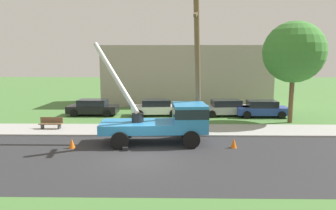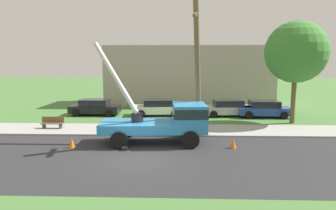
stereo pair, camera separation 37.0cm
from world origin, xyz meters
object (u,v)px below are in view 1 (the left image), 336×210
Objects in this scene: utility_truck at (168,120)px; park_bench at (51,123)px; parked_sedan_blue at (262,109)px; roadside_tree_near at (294,52)px; parked_sedan_white at (156,108)px; traffic_cone_behind at (72,143)px; parked_sedan_black at (93,107)px; traffic_cone_ahead at (234,143)px; leaning_utility_pole at (198,68)px; parked_sedan_silver at (226,108)px.

utility_truck is 4.32× the size of park_bench.
roadside_tree_near reaches higher than parked_sedan_blue.
traffic_cone_behind is at bearing -111.85° from parked_sedan_white.
parked_sedan_black is 17.36m from roadside_tree_near.
utility_truck is at bearing -82.55° from parked_sedan_white.
parked_sedan_black is (-10.59, 10.17, 0.43)m from traffic_cone_ahead.
leaning_utility_pole is 4.94m from traffic_cone_ahead.
park_bench is 0.20× the size of roadside_tree_near.
roadside_tree_near is at bearing 9.13° from park_bench.
leaning_utility_pole reaches higher than parked_sedan_blue.
parked_sedan_black is at bearing 75.96° from park_bench.
leaning_utility_pole is at bearing 15.99° from traffic_cone_behind.
leaning_utility_pole reaches higher than parked_sedan_black.
utility_truck is 12.35× the size of traffic_cone_ahead.
park_bench is at bearing 123.04° from traffic_cone_behind.
park_bench is at bearing 158.29° from utility_truck.
parked_sedan_white is (-4.94, 10.16, 0.43)m from traffic_cone_ahead.
parked_sedan_silver is (10.38, 10.35, 0.43)m from traffic_cone_behind.
traffic_cone_behind is at bearing -56.96° from park_bench.
parked_sedan_blue reaches higher than traffic_cone_behind.
traffic_cone_behind is 0.12× the size of parked_sedan_white.
parked_sedan_silver is 0.58× the size of roadside_tree_near.
roadside_tree_near is (9.57, 6.19, 4.08)m from utility_truck.
park_bench is (-1.47, -5.87, -0.25)m from parked_sedan_black.
utility_truck reaches higher than traffic_cone_behind.
roadside_tree_near is (16.42, -2.99, 4.78)m from parked_sedan_black.
park_bench is (-13.33, -5.82, -0.25)m from parked_sedan_silver.
parked_sedan_black is (-1.48, 10.40, 0.43)m from traffic_cone_behind.
parked_sedan_blue is (3.02, -0.46, 0.00)m from parked_sedan_silver.
parked_sedan_silver is at bearing 23.59° from park_bench.
parked_sedan_white is 1.00× the size of parked_sedan_silver.
parked_sedan_white is at bearing 68.15° from traffic_cone_behind.
traffic_cone_behind is at bearing -143.56° from parked_sedan_blue.
parked_sedan_black is (-8.64, 8.35, -3.72)m from leaning_utility_pole.
parked_sedan_white reaches higher than traffic_cone_behind.
traffic_cone_ahead and traffic_cone_behind have the same top height.
parked_sedan_blue reaches higher than traffic_cone_ahead.
traffic_cone_behind is at bearing -167.17° from utility_truck.
roadside_tree_near is at bearing 50.95° from traffic_cone_ahead.
parked_sedan_blue is at bearing -1.96° from parked_sedan_black.
traffic_cone_ahead is 11.31m from parked_sedan_white.
park_bench is (-12.06, 4.30, 0.18)m from traffic_cone_ahead.
utility_truck reaches higher than traffic_cone_ahead.
traffic_cone_ahead is at bearing -129.05° from roadside_tree_near.
park_bench is at bearing -156.41° from parked_sedan_silver.
roadside_tree_near is at bearing 32.89° from utility_truck.
utility_truck is 0.88× the size of roadside_tree_near.
parked_sedan_white is at bearing 176.88° from parked_sedan_blue.
parked_sedan_blue is at bearing 66.08° from traffic_cone_ahead.
roadside_tree_near is at bearing -10.32° from parked_sedan_black.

